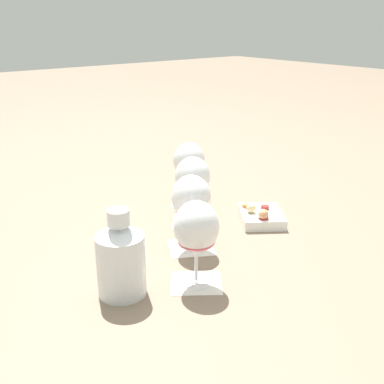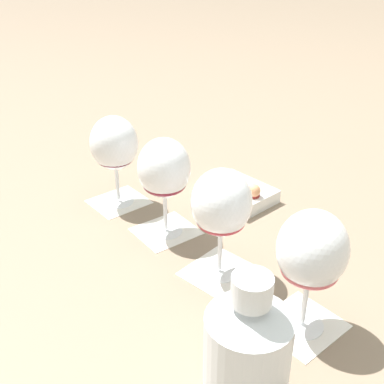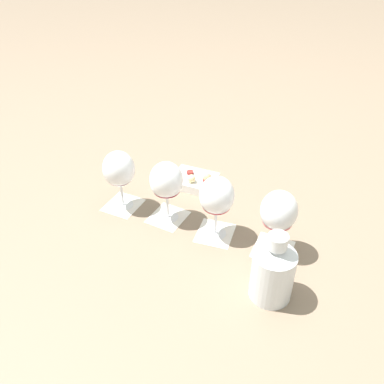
{
  "view_description": "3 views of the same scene",
  "coord_description": "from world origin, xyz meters",
  "px_view_note": "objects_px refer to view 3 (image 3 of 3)",
  "views": [
    {
      "loc": [
        -0.69,
        -0.86,
        0.52
      ],
      "look_at": [
        -0.0,
        -0.0,
        0.12
      ],
      "focal_mm": 45.0,
      "sensor_mm": 36.0,
      "label": 1
    },
    {
      "loc": [
        -0.66,
        -0.15,
        0.48
      ],
      "look_at": [
        -0.0,
        -0.0,
        0.12
      ],
      "focal_mm": 45.0,
      "sensor_mm": 36.0,
      "label": 2
    },
    {
      "loc": [
        -0.85,
        0.19,
        0.74
      ],
      "look_at": [
        -0.0,
        -0.0,
        0.12
      ],
      "focal_mm": 38.0,
      "sensor_mm": 36.0,
      "label": 3
    }
  ],
  "objects_px": {
    "wine_glass_0": "(279,213)",
    "wine_glass_3": "(119,171)",
    "wine_glass_1": "(217,198)",
    "snack_dish": "(195,180)",
    "wine_glass_2": "(166,182)",
    "ceramic_vase": "(273,270)"
  },
  "relations": [
    {
      "from": "wine_glass_2",
      "to": "wine_glass_3",
      "type": "relative_size",
      "value": 1.0
    },
    {
      "from": "wine_glass_2",
      "to": "ceramic_vase",
      "type": "distance_m",
      "value": 0.38
    },
    {
      "from": "wine_glass_0",
      "to": "wine_glass_2",
      "type": "height_order",
      "value": "same"
    },
    {
      "from": "wine_glass_2",
      "to": "wine_glass_3",
      "type": "xyz_separation_m",
      "value": [
        0.08,
        0.12,
        -0.0
      ]
    },
    {
      "from": "wine_glass_0",
      "to": "snack_dish",
      "type": "distance_m",
      "value": 0.38
    },
    {
      "from": "wine_glass_3",
      "to": "wine_glass_1",
      "type": "bearing_deg",
      "value": -127.58
    },
    {
      "from": "wine_glass_1",
      "to": "snack_dish",
      "type": "distance_m",
      "value": 0.26
    },
    {
      "from": "wine_glass_0",
      "to": "wine_glass_2",
      "type": "distance_m",
      "value": 0.31
    },
    {
      "from": "wine_glass_1",
      "to": "wine_glass_3",
      "type": "height_order",
      "value": "same"
    },
    {
      "from": "wine_glass_0",
      "to": "wine_glass_3",
      "type": "relative_size",
      "value": 1.0
    },
    {
      "from": "wine_glass_2",
      "to": "snack_dish",
      "type": "relative_size",
      "value": 1.03
    },
    {
      "from": "ceramic_vase",
      "to": "snack_dish",
      "type": "relative_size",
      "value": 1.03
    },
    {
      "from": "wine_glass_0",
      "to": "ceramic_vase",
      "type": "bearing_deg",
      "value": 155.18
    },
    {
      "from": "wine_glass_1",
      "to": "ceramic_vase",
      "type": "height_order",
      "value": "wine_glass_1"
    },
    {
      "from": "ceramic_vase",
      "to": "snack_dish",
      "type": "distance_m",
      "value": 0.48
    },
    {
      "from": "snack_dish",
      "to": "wine_glass_3",
      "type": "bearing_deg",
      "value": 104.56
    },
    {
      "from": "wine_glass_2",
      "to": "ceramic_vase",
      "type": "height_order",
      "value": "wine_glass_2"
    },
    {
      "from": "wine_glass_0",
      "to": "snack_dish",
      "type": "relative_size",
      "value": 1.03
    },
    {
      "from": "wine_glass_0",
      "to": "wine_glass_2",
      "type": "bearing_deg",
      "value": 52.38
    },
    {
      "from": "wine_glass_1",
      "to": "wine_glass_2",
      "type": "bearing_deg",
      "value": 49.78
    },
    {
      "from": "wine_glass_3",
      "to": "snack_dish",
      "type": "relative_size",
      "value": 1.03
    },
    {
      "from": "wine_glass_0",
      "to": "snack_dish",
      "type": "xyz_separation_m",
      "value": [
        0.34,
        0.14,
        -0.11
      ]
    }
  ]
}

